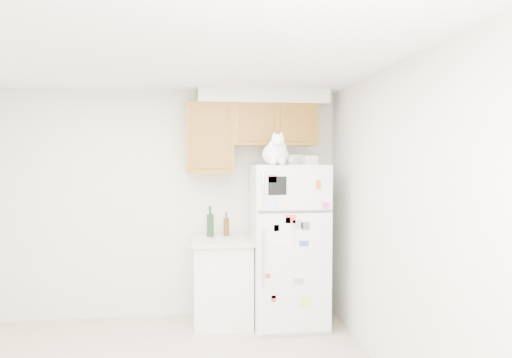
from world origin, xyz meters
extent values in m
cube|color=beige|center=(0.00, 2.00, 1.25)|extent=(3.80, 0.04, 2.50)
cube|color=beige|center=(1.90, 0.00, 1.25)|extent=(0.04, 4.00, 2.50)
cube|color=white|center=(0.00, 0.00, 2.50)|extent=(3.80, 4.00, 0.04)
cube|color=olive|center=(1.20, 1.82, 2.12)|extent=(0.90, 0.33, 0.45)
cube|color=olive|center=(0.50, 1.82, 1.98)|extent=(0.50, 0.33, 0.75)
cube|color=silver|center=(1.07, 1.83, 2.42)|extent=(1.40, 0.37, 0.15)
cube|color=silver|center=(1.31, 1.62, 0.85)|extent=(0.76, 0.72, 1.70)
cube|color=silver|center=(1.31, 1.25, 1.48)|extent=(0.74, 0.03, 0.44)
cube|color=silver|center=(1.31, 1.25, 0.64)|extent=(0.74, 0.03, 1.19)
cube|color=#59595B|center=(1.31, 1.25, 1.25)|extent=(0.74, 0.03, 0.02)
cylinder|color=silver|center=(0.99, 1.22, 1.47)|extent=(0.02, 0.02, 0.32)
cylinder|color=silver|center=(0.99, 1.22, 0.80)|extent=(0.02, 0.02, 0.55)
cube|color=black|center=(1.13, 1.23, 1.50)|extent=(0.18, 0.00, 0.18)
cube|color=white|center=(1.15, 1.23, 1.05)|extent=(0.22, 0.00, 0.28)
cube|color=#4D4C51|center=(1.41, 1.23, 1.10)|extent=(0.09, 0.00, 0.08)
cube|color=#3742C2|center=(1.40, 1.23, 0.93)|extent=(0.09, 0.00, 0.06)
cube|color=#A878A7|center=(1.34, 1.23, 0.55)|extent=(0.10, 0.00, 0.06)
cube|color=#A0BFE4|center=(1.09, 1.23, 1.32)|extent=(0.10, 0.00, 0.10)
cube|color=silver|center=(1.11, 1.23, 0.43)|extent=(0.08, 0.00, 0.07)
cube|color=#D85324|center=(1.54, 1.23, 1.51)|extent=(0.05, 0.00, 0.09)
cube|color=#BD2F51|center=(1.09, 1.23, 1.57)|extent=(0.08, 0.00, 0.07)
cube|color=#BC2F31|center=(1.10, 1.23, 0.39)|extent=(0.05, 0.00, 0.07)
cube|color=#C6DB4D|center=(1.42, 1.23, 0.35)|extent=(0.10, 0.00, 0.10)
cube|color=#B8362E|center=(1.04, 1.23, 0.62)|extent=(0.05, 0.00, 0.05)
cube|color=#DE4137|center=(1.26, 1.23, 1.17)|extent=(0.10, 0.00, 0.08)
cube|color=white|center=(1.37, 1.23, 0.62)|extent=(0.09, 0.00, 0.05)
cube|color=#9CC8DE|center=(1.13, 1.23, 1.09)|extent=(0.05, 0.00, 0.06)
cube|color=#BC4B95|center=(1.62, 1.23, 1.30)|extent=(0.07, 0.00, 0.06)
cube|color=#AE7CA5|center=(1.33, 1.23, 1.12)|extent=(0.10, 0.00, 0.08)
cube|color=white|center=(0.62, 1.68, 0.44)|extent=(0.60, 0.60, 0.88)
cube|color=beige|center=(0.62, 1.66, 0.90)|extent=(0.64, 0.64, 0.04)
ellipsoid|color=white|center=(1.14, 1.40, 1.80)|extent=(0.26, 0.35, 0.22)
ellipsoid|color=white|center=(1.14, 1.30, 1.85)|extent=(0.19, 0.15, 0.21)
sphere|color=white|center=(1.14, 1.25, 1.93)|extent=(0.13, 0.13, 0.13)
cone|color=white|center=(1.11, 1.25, 2.00)|extent=(0.04, 0.04, 0.05)
cone|color=white|center=(1.18, 1.25, 2.00)|extent=(0.04, 0.04, 0.05)
cone|color=#D88C8C|center=(1.11, 1.24, 1.99)|extent=(0.02, 0.02, 0.03)
cone|color=#D88C8C|center=(1.18, 1.24, 1.99)|extent=(0.02, 0.02, 0.03)
sphere|color=white|center=(1.14, 1.19, 1.91)|extent=(0.06, 0.06, 0.06)
sphere|color=white|center=(1.10, 1.26, 1.73)|extent=(0.07, 0.07, 0.07)
sphere|color=white|center=(1.19, 1.26, 1.73)|extent=(0.07, 0.07, 0.07)
cylinder|color=white|center=(1.25, 1.52, 1.73)|extent=(0.16, 0.22, 0.07)
cube|color=white|center=(1.40, 1.76, 1.75)|extent=(0.20, 0.17, 0.10)
cube|color=white|center=(1.52, 1.55, 1.74)|extent=(0.18, 0.15, 0.09)
camera|label=1|loc=(0.41, -3.11, 1.79)|focal=32.00mm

